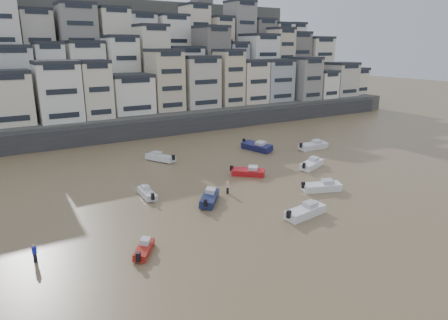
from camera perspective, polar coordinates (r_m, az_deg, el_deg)
harbor_wall at (r=83.49m, az=-12.07°, el=4.25°), size 140.00×3.00×3.50m
hillside at (r=121.44m, az=-16.82°, el=12.85°), size 141.04×66.00×50.00m
boat_a at (r=45.32m, az=11.55°, el=-6.96°), size 5.96×2.63×1.57m
boat_b at (r=53.49m, az=13.81°, el=-3.54°), size 5.81×3.62×1.51m
boat_c at (r=48.24m, az=-2.09°, el=-5.23°), size 4.93×5.43×1.51m
boat_d at (r=63.19m, az=12.42°, el=-0.40°), size 6.13×3.98×1.59m
boat_e at (r=58.08m, az=3.48°, el=-1.59°), size 4.97×4.79×1.42m
boat_f at (r=50.86m, az=-10.93°, el=-4.54°), size 1.75×4.65×1.25m
boat_g at (r=74.70m, az=12.64°, el=2.15°), size 6.29×2.16×1.71m
boat_h at (r=66.24m, az=-9.08°, el=0.52°), size 4.29×5.93×1.56m
boat_i at (r=72.25m, az=4.71°, el=2.06°), size 3.66×6.97×1.81m
boat_j at (r=37.80m, az=-11.36°, el=-12.21°), size 3.34×3.96×1.08m
person_blue at (r=39.21m, az=-25.44°, el=-11.92°), size 0.44×0.44×1.74m
person_pink at (r=50.97m, az=0.52°, el=-3.90°), size 0.44×0.44×1.74m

